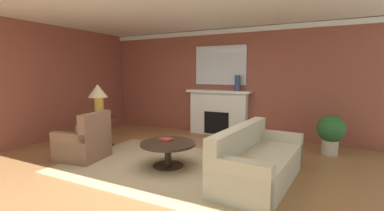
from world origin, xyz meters
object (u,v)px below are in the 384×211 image
Objects in this scene: side_table at (99,130)px; mantel_mirror at (220,65)px; potted_plant at (331,131)px; coffee_table at (168,149)px; table_lamp at (98,94)px; sofa at (257,162)px; vase_mantel_right at (237,83)px; fireplace at (218,114)px; vase_on_side_table at (99,108)px; armchair_near_window at (84,144)px.

mantel_mirror is at bearing 51.72° from side_table.
potted_plant is at bearing 20.77° from side_table.
table_lamp reaches higher than coffee_table.
potted_plant is at bearing -14.45° from mantel_mirror.
sofa is 3.75m from side_table.
potted_plant reaches higher than side_table.
coffee_table is 2.99m from vase_mantel_right.
mantel_mirror is at bearing 162.82° from vase_mantel_right.
side_table is (-1.98, -2.51, -1.51)m from mantel_mirror.
fireplace is 2.57× the size of side_table.
table_lamp reaches higher than potted_plant.
sofa reaches higher than coffee_table.
vase_mantel_right is (2.53, 2.34, 0.22)m from table_lamp.
mantel_mirror is 1.46× the size of coffee_table.
fireplace is at bearing 174.85° from vase_mantel_right.
side_table is at bearing 175.46° from sofa.
table_lamp is at bearing 141.34° from vase_on_side_table.
mantel_mirror is at bearing 90.00° from fireplace.
vase_mantel_right is 2.47m from potted_plant.
vase_mantel_right reaches higher than armchair_near_window.
armchair_near_window is 2.08× the size of vase_on_side_table.
fireplace is 3.94× the size of vase_on_side_table.
side_table is 1.53× the size of vase_on_side_table.
table_lamp is (-0.44, 0.81, 0.92)m from armchair_near_window.
side_table is 0.82m from table_lamp.
armchair_near_window is at bearing -115.72° from fireplace.
side_table is (-1.98, -2.39, -0.18)m from fireplace.
vase_on_side_table is at bearing 112.71° from armchair_near_window.
mantel_mirror is 3.28m from table_lamp.
fireplace is at bearing 50.34° from side_table.
side_table is at bearing -129.66° from fireplace.
fireplace reaches higher than armchair_near_window.
armchair_near_window reaches higher than sofa.
coffee_table is at bearing -98.36° from vase_mantel_right.
armchair_near_window is 1.36× the size of side_table.
fireplace is at bearing 92.97° from coffee_table.
vase_on_side_table is 3.47m from vase_mantel_right.
coffee_table is at bearing -87.03° from fireplace.
potted_plant is at bearing 40.15° from coffee_table.
table_lamp is (-3.73, 0.30, 0.93)m from sofa.
fireplace reaches higher than sofa.
vase_mantel_right is 0.50× the size of potted_plant.
sofa is at bearing -65.58° from vase_mantel_right.
mantel_mirror is 0.67× the size of sofa.
table_lamp is 1.64× the size of vase_on_side_table.
vase_on_side_table is at bearing -124.85° from mantel_mirror.
mantel_mirror is at bearing 51.72° from table_lamp.
mantel_mirror is 3.19m from potted_plant.
sofa is at bearing -56.97° from fireplace.
mantel_mirror is 3.32m from coffee_table.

